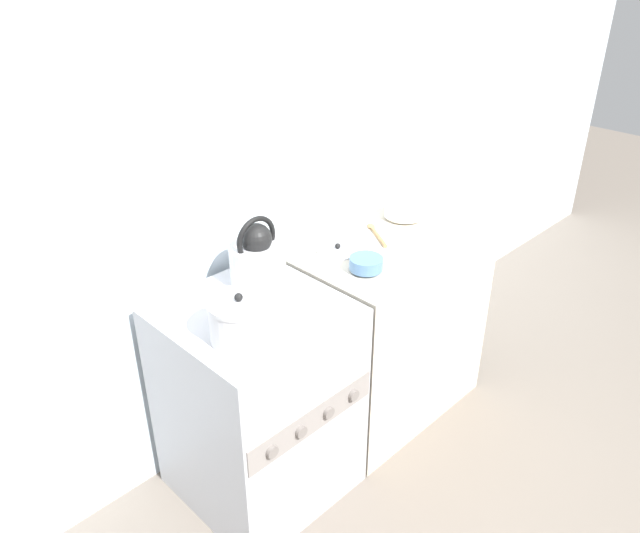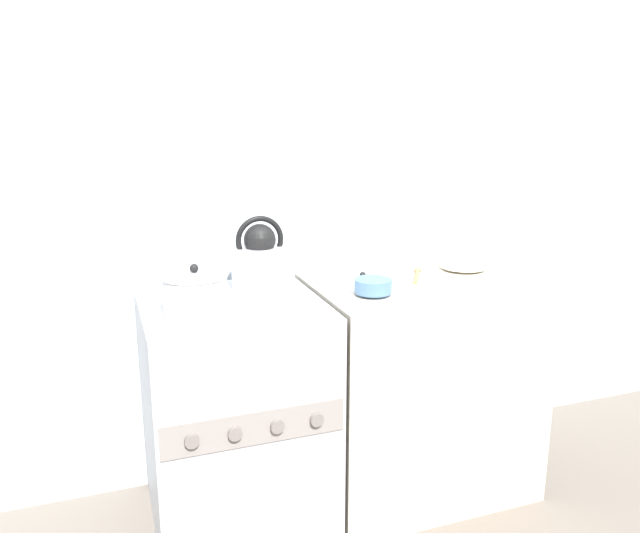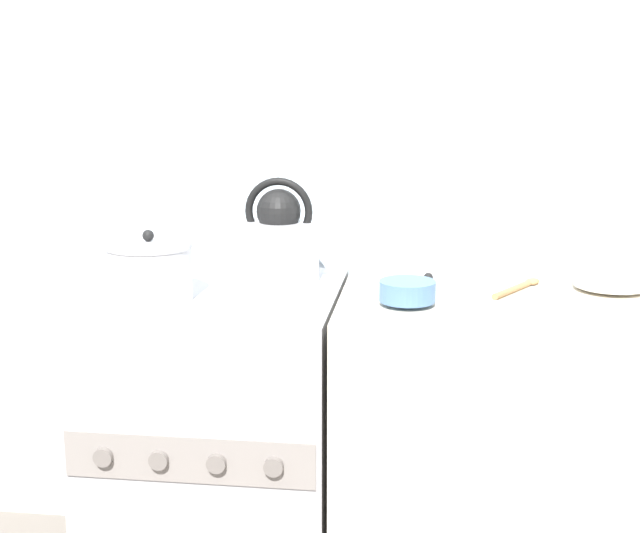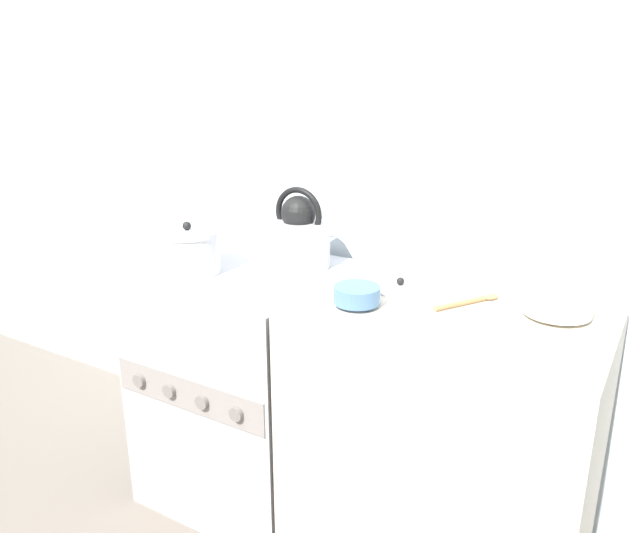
# 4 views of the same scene
# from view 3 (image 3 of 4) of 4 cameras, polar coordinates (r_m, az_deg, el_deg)

# --- Properties ---
(wall_back) EXTENTS (7.00, 0.06, 2.50)m
(wall_back) POSITION_cam_3_polar(r_m,az_deg,el_deg) (2.55, -4.85, 9.46)
(wall_back) COLOR silver
(wall_back) RESTS_ON ground_plane
(stove) EXTENTS (0.61, 0.62, 0.84)m
(stove) POSITION_cam_3_polar(r_m,az_deg,el_deg) (2.39, -6.36, -11.37)
(stove) COLOR #B2B2B7
(stove) RESTS_ON ground_plane
(counter) EXTENTS (0.83, 0.59, 0.85)m
(counter) POSITION_cam_3_polar(r_m,az_deg,el_deg) (2.33, 11.71, -12.10)
(counter) COLOR beige
(counter) RESTS_ON ground_plane
(kettle) EXTENTS (0.26, 0.21, 0.27)m
(kettle) POSITION_cam_3_polar(r_m,az_deg,el_deg) (2.33, -2.59, 1.58)
(kettle) COLOR silver
(kettle) RESTS_ON stove
(cooking_pot) EXTENTS (0.21, 0.21, 0.17)m
(cooking_pot) POSITION_cam_3_polar(r_m,az_deg,el_deg) (2.17, -10.85, -0.26)
(cooking_pot) COLOR silver
(cooking_pot) RESTS_ON stove
(enamel_bowl) EXTENTS (0.18, 0.18, 0.06)m
(enamel_bowl) POSITION_cam_3_polar(r_m,az_deg,el_deg) (2.32, 18.15, -0.60)
(enamel_bowl) COLOR beige
(enamel_bowl) RESTS_ON counter
(small_ceramic_bowl) EXTENTS (0.13, 0.13, 0.06)m
(small_ceramic_bowl) POSITION_cam_3_polar(r_m,az_deg,el_deg) (2.08, 5.61, -1.60)
(small_ceramic_bowl) COLOR #4C729E
(small_ceramic_bowl) RESTS_ON counter
(loose_pot_lid) EXTENTS (0.18, 0.18, 0.03)m
(loose_pot_lid) POSITION_cam_3_polar(r_m,az_deg,el_deg) (2.27, 6.93, -1.09)
(loose_pot_lid) COLOR silver
(loose_pot_lid) RESTS_ON counter
(wooden_spoon) EXTENTS (0.14, 0.20, 0.02)m
(wooden_spoon) POSITION_cam_3_polar(r_m,az_deg,el_deg) (2.27, 12.64, -1.27)
(wooden_spoon) COLOR #A37A4C
(wooden_spoon) RESTS_ON counter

